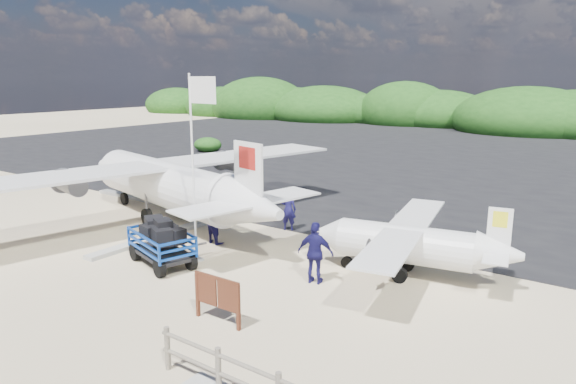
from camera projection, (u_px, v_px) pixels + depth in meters
name	position (u px, v px, depth m)	size (l,w,h in m)	color
ground	(222.00, 271.00, 16.91)	(160.00, 160.00, 0.00)	beige
asphalt_apron	(479.00, 158.00, 40.78)	(90.00, 50.00, 0.04)	#B2B2B2
lagoon	(97.00, 219.00, 23.19)	(9.00, 7.00, 0.40)	#B2B2B2
vegetation_band	(538.00, 131.00, 60.67)	(124.00, 8.00, 4.40)	#B2B2B2
baggage_cart	(163.00, 265.00, 17.50)	(2.81, 1.60, 1.40)	#0B3BA6
flagpole	(197.00, 260.00, 17.96)	(1.28, 0.53, 6.38)	white
signboard	(218.00, 323.00, 13.35)	(1.59, 0.15, 1.31)	#562A18
crew_a	(288.00, 209.00, 21.25)	(0.66, 0.43, 1.81)	#17144D
crew_b	(215.00, 219.00, 19.64)	(0.93, 0.72, 1.91)	#17144D
crew_c	(316.00, 253.00, 15.74)	(1.14, 0.48, 1.95)	#17144D
aircraft_small	(323.00, 146.00, 47.55)	(6.78, 6.78, 2.44)	#B2B2B2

